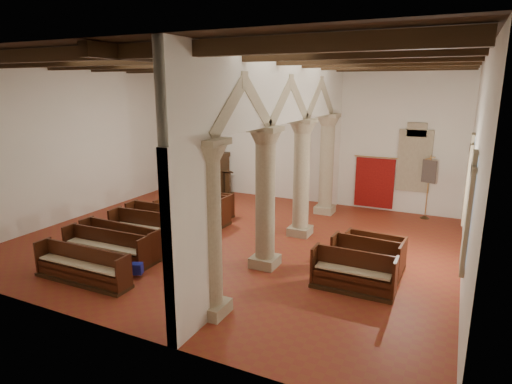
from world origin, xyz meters
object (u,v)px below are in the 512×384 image
object	(u,v)px
lectern	(228,184)
nave_pew_0	(82,271)
processional_banner	(427,198)
aisle_pew_0	(353,278)
pipe_organ	(208,165)

from	to	relation	value
lectern	nave_pew_0	size ratio (longest dim) A/B	0.42
lectern	processional_banner	distance (m)	8.95
nave_pew_0	aisle_pew_0	size ratio (longest dim) A/B	1.40
lectern	aisle_pew_0	size ratio (longest dim) A/B	0.58
lectern	aisle_pew_0	xyz separation A→B (m)	(7.79, -7.33, -0.16)
pipe_organ	lectern	world-z (taller)	pipe_organ
pipe_organ	nave_pew_0	xyz separation A→B (m)	(2.31, -10.08, -1.05)
processional_banner	aisle_pew_0	bearing A→B (deg)	-75.81
lectern	aisle_pew_0	world-z (taller)	lectern
nave_pew_0	aisle_pew_0	distance (m)	7.17
processional_banner	aisle_pew_0	size ratio (longest dim) A/B	1.19
pipe_organ	processional_banner	world-z (taller)	pipe_organ
nave_pew_0	processional_banner	bearing A→B (deg)	51.63
pipe_organ	lectern	size ratio (longest dim) A/B	3.55
pipe_organ	processional_banner	bearing A→B (deg)	-0.04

